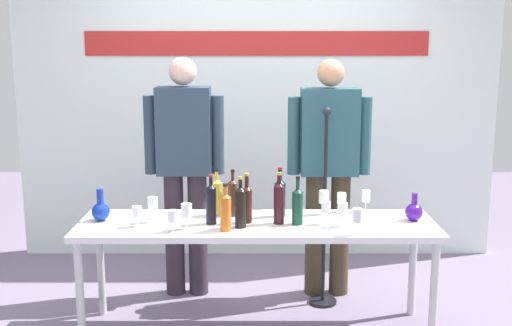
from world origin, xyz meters
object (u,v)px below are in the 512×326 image
object	(u,v)px
decanter_blue_right	(413,211)
wine_glass_left_1	(136,212)
wine_glass_right_3	(357,216)
display_table	(256,232)
presenter_left	(184,163)
decanter_blue_left	(100,210)
wine_bottle_8	(232,196)
presenter_right	(328,163)
wine_bottle_0	(240,206)
wine_bottle_7	(216,196)
wine_glass_right_2	(325,208)
wine_glass_right_0	(342,210)
wine_bottle_5	(225,211)
wine_bottle_3	(279,196)
wine_glass_right_5	(341,199)
wine_bottle_1	(297,205)
wine_glass_right_1	(365,197)
wine_glass_left_2	(152,204)
wine_glass_left_3	(186,211)
microphone_stand	(323,241)
wine_glass_left_0	(172,217)
wine_bottle_4	(210,203)
wine_bottle_2	(246,202)
wine_bottle_6	(278,202)
wine_glass_right_4	(323,198)

from	to	relation	value
decanter_blue_right	wine_glass_left_1	size ratio (longest dim) A/B	1.38
wine_glass_left_1	wine_glass_right_3	world-z (taller)	wine_glass_right_3
display_table	presenter_left	world-z (taller)	presenter_left
decanter_blue_left	wine_bottle_8	xyz separation A→B (m)	(0.83, 0.11, 0.06)
display_table	presenter_right	distance (m)	0.88
wine_bottle_0	display_table	bearing A→B (deg)	46.10
wine_bottle_7	wine_glass_right_2	bearing A→B (deg)	-16.87
presenter_left	wine_glass_right_0	xyz separation A→B (m)	(1.05, -0.72, -0.15)
wine_bottle_5	wine_bottle_0	bearing A→B (deg)	39.46
wine_bottle_3	wine_glass_right_5	size ratio (longest dim) A/B	2.50
wine_bottle_0	wine_bottle_8	bearing A→B (deg)	102.38
wine_bottle_3	wine_bottle_7	distance (m)	0.41
presenter_right	wine_glass_right_3	world-z (taller)	presenter_right
presenter_right	wine_bottle_1	world-z (taller)	presenter_right
display_table	wine_glass_right_1	xyz separation A→B (m)	(0.73, 0.26, 0.16)
decanter_blue_right	wine_bottle_1	xyz separation A→B (m)	(-0.75, -0.08, 0.06)
wine_bottle_5	decanter_blue_left	bearing A→B (deg)	164.88
decanter_blue_left	wine_glass_left_1	distance (m)	0.29
wine_glass_right_0	wine_glass_left_2	bearing A→B (deg)	175.55
decanter_blue_right	wine_glass_left_2	world-z (taller)	decanter_blue_right
wine_glass_left_3	decanter_blue_right	bearing A→B (deg)	7.49
wine_bottle_1	wine_glass_left_3	world-z (taller)	wine_bottle_1
presenter_right	microphone_stand	bearing A→B (deg)	-103.21
wine_bottle_5	wine_glass_right_1	xyz separation A→B (m)	(0.91, 0.43, -0.02)
wine_glass_left_0	wine_glass_right_0	size ratio (longest dim) A/B	0.90
wine_glass_left_2	decanter_blue_right	bearing A→B (deg)	1.21
wine_bottle_0	wine_bottle_8	world-z (taller)	wine_bottle_0
wine_bottle_8	wine_glass_left_2	world-z (taller)	wine_bottle_8
wine_glass_left_2	wine_glass_left_3	world-z (taller)	wine_glass_left_2
wine_glass_left_3	wine_glass_right_5	bearing A→B (deg)	21.64
presenter_right	wine_bottle_7	distance (m)	0.92
wine_bottle_8	wine_bottle_0	bearing A→B (deg)	-77.62
wine_bottle_4	wine_glass_right_3	bearing A→B (deg)	-14.37
wine_glass_right_2	microphone_stand	xyz separation A→B (m)	(0.05, 0.48, -0.38)
decanter_blue_right	wine_bottle_4	bearing A→B (deg)	-176.93
decanter_blue_right	microphone_stand	size ratio (longest dim) A/B	0.13
wine_bottle_2	wine_glass_right_2	xyz separation A→B (m)	(0.49, -0.04, -0.02)
decanter_blue_left	wine_glass_right_0	xyz separation A→B (m)	(1.52, -0.13, 0.04)
wine_glass_left_0	wine_bottle_6	bearing A→B (deg)	15.85
decanter_blue_right	wine_glass_right_1	bearing A→B (deg)	141.66
wine_bottle_1	wine_bottle_4	xyz separation A→B (m)	(-0.54, 0.01, 0.01)
wine_bottle_8	wine_glass_left_2	distance (m)	0.52
wine_bottle_5	wine_glass_right_4	bearing A→B (deg)	30.09
wine_glass_right_1	wine_glass_left_1	bearing A→B (deg)	-166.70
display_table	wine_bottle_4	xyz separation A→B (m)	(-0.28, -0.03, 0.20)
wine_glass_left_1	wine_glass_right_2	size ratio (longest dim) A/B	0.90
wine_glass_right_1	wine_glass_right_2	size ratio (longest dim) A/B	1.02
display_table	decanter_blue_right	distance (m)	1.01
decanter_blue_left	wine_bottle_5	distance (m)	0.83
wine_bottle_2	wine_glass_right_5	size ratio (longest dim) A/B	2.44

